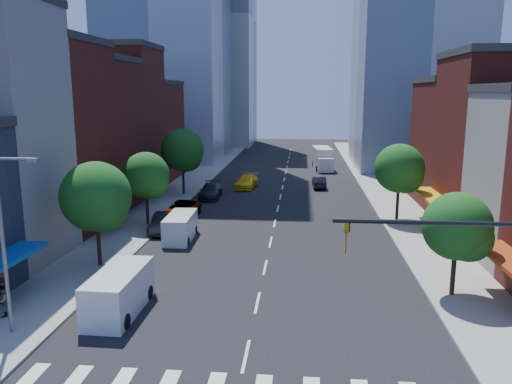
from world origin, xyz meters
TOP-DOWN VIEW (x-y plane):
  - ground at (0.00, 0.00)m, footprint 220.00×220.00m
  - sidewalk_left at (-12.50, 40.00)m, footprint 5.00×120.00m
  - sidewalk_right at (12.50, 40.00)m, footprint 5.00×120.00m
  - bldg_left_2 at (-21.00, 20.50)m, footprint 12.00×9.00m
  - bldg_left_3 at (-21.00, 29.00)m, footprint 12.00×8.00m
  - bldg_left_4 at (-21.00, 37.50)m, footprint 12.00×9.00m
  - bldg_left_5 at (-21.00, 47.00)m, footprint 12.00×10.00m
  - bldg_right_3 at (21.00, 34.00)m, footprint 12.00×10.00m
  - tower_far_w at (-18.00, 95.00)m, footprint 18.00×18.00m
  - streetlight at (-11.81, 1.00)m, footprint 2.25×0.25m
  - tree_left_near at (-11.35, 10.92)m, footprint 4.80×4.80m
  - tree_left_mid at (-11.35, 21.92)m, footprint 4.20×4.20m
  - tree_left_far at (-11.35, 35.92)m, footprint 5.00×5.00m
  - tree_right_near at (11.65, 7.92)m, footprint 4.00×4.00m
  - tree_right_far at (11.65, 25.92)m, footprint 4.60×4.60m
  - parked_car_front at (-8.93, 7.76)m, footprint 2.26×4.60m
  - parked_car_second at (-9.50, 20.20)m, footprint 1.90×5.01m
  - parked_car_third at (-9.17, 25.32)m, footprint 3.11×5.91m
  - parked_car_rear at (-8.05, 34.75)m, footprint 2.57×5.76m
  - cargo_van_near at (-7.50, 3.91)m, footprint 2.37×5.66m
  - cargo_van_far at (-7.50, 17.96)m, footprint 2.18×5.06m
  - taxi at (-4.53, 41.29)m, footprint 2.85×5.80m
  - traffic_car_oncoming at (4.65, 42.12)m, footprint 1.79×4.57m
  - traffic_car_far at (6.30, 60.59)m, footprint 1.95×4.30m
  - box_truck at (5.68, 58.03)m, footprint 3.28×8.66m
  - pedestrian_near at (-14.50, 4.32)m, footprint 0.56×0.75m
  - pedestrian_far at (-13.44, 2.68)m, footprint 0.75×0.91m

SIDE VIEW (x-z plane):
  - ground at x=0.00m, z-range 0.00..0.00m
  - sidewalk_left at x=-12.50m, z-range 0.00..0.15m
  - sidewalk_right at x=12.50m, z-range 0.00..0.15m
  - traffic_car_far at x=6.30m, z-range 0.00..1.43m
  - traffic_car_oncoming at x=4.65m, z-range 0.00..1.48m
  - parked_car_front at x=-8.93m, z-range 0.00..1.51m
  - parked_car_third at x=-9.17m, z-range 0.00..1.59m
  - taxi at x=-4.53m, z-range 0.00..1.62m
  - parked_car_second at x=-9.50m, z-range 0.00..1.63m
  - parked_car_rear at x=-8.05m, z-range 0.00..1.64m
  - pedestrian_far at x=-13.44m, z-range 0.15..1.90m
  - cargo_van_far at x=-7.50m, z-range -0.01..2.12m
  - pedestrian_near at x=-14.50m, z-range 0.15..2.03m
  - cargo_van_near at x=-7.50m, z-range -0.01..2.38m
  - box_truck at x=5.68m, z-range -0.09..3.32m
  - tree_right_near at x=11.65m, z-range 1.09..7.29m
  - tree_left_mid at x=-11.35m, z-range 1.20..7.85m
  - tree_right_far at x=11.65m, z-range 1.26..8.46m
  - tree_left_near at x=-11.35m, z-range 1.22..8.52m
  - tree_left_far at x=-11.35m, z-range 1.33..9.08m
  - streetlight at x=-11.81m, z-range 0.78..9.78m
  - bldg_left_5 at x=-21.00m, z-range 0.00..13.00m
  - bldg_right_3 at x=21.00m, z-range 0.00..13.00m
  - bldg_left_3 at x=-21.00m, z-range 0.00..15.00m
  - bldg_left_2 at x=-21.00m, z-range 0.00..16.00m
  - bldg_left_4 at x=-21.00m, z-range 0.00..17.00m
  - tower_far_w at x=-18.00m, z-range 0.00..56.00m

